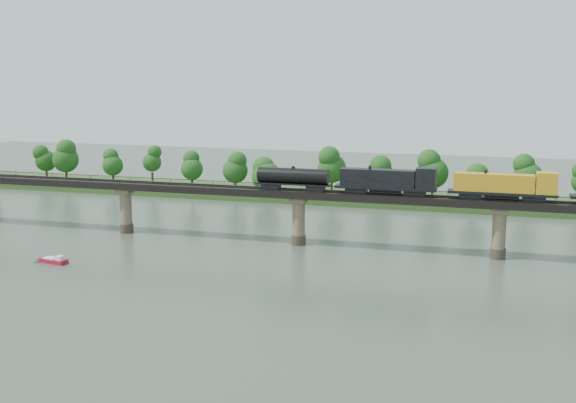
# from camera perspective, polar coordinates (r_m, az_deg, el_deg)

# --- Properties ---
(ground) EXTENTS (400.00, 400.00, 0.00)m
(ground) POSITION_cam_1_polar(r_m,az_deg,el_deg) (123.28, -2.91, -6.61)
(ground) COLOR #354437
(ground) RESTS_ON ground
(far_bank) EXTENTS (300.00, 24.00, 1.60)m
(far_bank) POSITION_cam_1_polar(r_m,az_deg,el_deg) (203.15, 4.99, 0.39)
(far_bank) COLOR #2B491D
(far_bank) RESTS_ON ground
(bridge) EXTENTS (236.00, 30.00, 11.50)m
(bridge) POSITION_cam_1_polar(r_m,az_deg,el_deg) (149.69, 0.85, -1.38)
(bridge) COLOR #473A2D
(bridge) RESTS_ON ground
(bridge_superstructure) EXTENTS (220.00, 4.90, 0.75)m
(bridge_superstructure) POSITION_cam_1_polar(r_m,az_deg,el_deg) (148.52, 0.86, 1.01)
(bridge_superstructure) COLOR black
(bridge_superstructure) RESTS_ON bridge
(far_treeline) EXTENTS (289.06, 17.54, 13.60)m
(far_treeline) POSITION_cam_1_polar(r_m,az_deg,el_deg) (199.35, 2.46, 2.56)
(far_treeline) COLOR #382619
(far_treeline) RESTS_ON far_bank
(freight_train) EXTENTS (81.61, 3.18, 5.62)m
(freight_train) POSITION_cam_1_polar(r_m,az_deg,el_deg) (143.04, 13.67, 1.32)
(freight_train) COLOR black
(freight_train) RESTS_ON bridge
(motorboat) EXTENTS (5.82, 2.97, 1.56)m
(motorboat) POSITION_cam_1_polar(r_m,az_deg,el_deg) (143.53, -18.00, -4.44)
(motorboat) COLOR maroon
(motorboat) RESTS_ON ground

